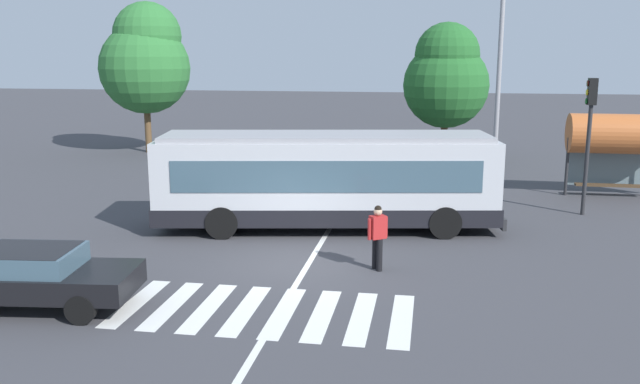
{
  "coord_description": "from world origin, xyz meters",
  "views": [
    {
      "loc": [
        3.47,
        -16.84,
        5.55
      ],
      "look_at": [
        0.07,
        3.24,
        1.3
      ],
      "focal_mm": 37.55,
      "sensor_mm": 36.0,
      "label": 1
    }
  ],
  "objects_px": {
    "pedestrian_crossing_street": "(378,234)",
    "parked_car_charcoal": "(346,149)",
    "background_tree_right": "(446,76)",
    "parked_car_champagne": "(291,146)",
    "foreground_sedan": "(32,275)",
    "traffic_light_far_corner": "(589,124)",
    "twin_arm_street_lamp": "(501,40)",
    "background_tree_left": "(146,59)",
    "city_transit_bus": "(326,180)",
    "bus_stop_shelter": "(617,135)",
    "parked_car_black": "(397,150)"
  },
  "relations": [
    {
      "from": "foreground_sedan",
      "to": "background_tree_left",
      "type": "xyz_separation_m",
      "value": [
        -7.27,
        22.89,
        4.43
      ]
    },
    {
      "from": "parked_car_charcoal",
      "to": "background_tree_right",
      "type": "height_order",
      "value": "background_tree_right"
    },
    {
      "from": "traffic_light_far_corner",
      "to": "background_tree_right",
      "type": "bearing_deg",
      "value": 111.56
    },
    {
      "from": "foreground_sedan",
      "to": "parked_car_champagne",
      "type": "bearing_deg",
      "value": 86.33
    },
    {
      "from": "background_tree_right",
      "to": "pedestrian_crossing_street",
      "type": "bearing_deg",
      "value": -95.72
    },
    {
      "from": "foreground_sedan",
      "to": "bus_stop_shelter",
      "type": "height_order",
      "value": "bus_stop_shelter"
    },
    {
      "from": "city_transit_bus",
      "to": "twin_arm_street_lamp",
      "type": "relative_size",
      "value": 1.11
    },
    {
      "from": "parked_car_champagne",
      "to": "foreground_sedan",
      "type": "bearing_deg",
      "value": -93.67
    },
    {
      "from": "city_transit_bus",
      "to": "parked_car_champagne",
      "type": "distance_m",
      "value": 13.81
    },
    {
      "from": "bus_stop_shelter",
      "to": "foreground_sedan",
      "type": "bearing_deg",
      "value": -137.13
    },
    {
      "from": "pedestrian_crossing_street",
      "to": "parked_car_black",
      "type": "distance_m",
      "value": 16.58
    },
    {
      "from": "background_tree_right",
      "to": "parked_car_charcoal",
      "type": "bearing_deg",
      "value": -154.04
    },
    {
      "from": "parked_car_champagne",
      "to": "background_tree_right",
      "type": "relative_size",
      "value": 0.65
    },
    {
      "from": "foreground_sedan",
      "to": "parked_car_charcoal",
      "type": "bearing_deg",
      "value": 78.18
    },
    {
      "from": "background_tree_right",
      "to": "parked_car_champagne",
      "type": "bearing_deg",
      "value": -165.99
    },
    {
      "from": "city_transit_bus",
      "to": "parked_car_champagne",
      "type": "height_order",
      "value": "city_transit_bus"
    },
    {
      "from": "pedestrian_crossing_street",
      "to": "bus_stop_shelter",
      "type": "xyz_separation_m",
      "value": [
        8.36,
        10.6,
        1.45
      ]
    },
    {
      "from": "bus_stop_shelter",
      "to": "pedestrian_crossing_street",
      "type": "bearing_deg",
      "value": -128.26
    },
    {
      "from": "parked_car_champagne",
      "to": "background_tree_right",
      "type": "xyz_separation_m",
      "value": [
        7.84,
        1.96,
        3.57
      ]
    },
    {
      "from": "city_transit_bus",
      "to": "bus_stop_shelter",
      "type": "distance_m",
      "value": 12.33
    },
    {
      "from": "city_transit_bus",
      "to": "parked_car_black",
      "type": "xyz_separation_m",
      "value": [
        1.52,
        12.68,
        -0.82
      ]
    },
    {
      "from": "parked_car_black",
      "to": "background_tree_left",
      "type": "xyz_separation_m",
      "value": [
        -14.11,
        2.39,
        4.43
      ]
    },
    {
      "from": "parked_car_charcoal",
      "to": "background_tree_right",
      "type": "distance_m",
      "value": 6.5
    },
    {
      "from": "pedestrian_crossing_street",
      "to": "parked_car_charcoal",
      "type": "height_order",
      "value": "pedestrian_crossing_street"
    },
    {
      "from": "parked_car_black",
      "to": "background_tree_left",
      "type": "distance_m",
      "value": 14.98
    },
    {
      "from": "parked_car_champagne",
      "to": "traffic_light_far_corner",
      "type": "distance_m",
      "value": 16.08
    },
    {
      "from": "city_transit_bus",
      "to": "pedestrian_crossing_street",
      "type": "relative_size",
      "value": 6.45
    },
    {
      "from": "city_transit_bus",
      "to": "parked_car_charcoal",
      "type": "height_order",
      "value": "city_transit_bus"
    },
    {
      "from": "foreground_sedan",
      "to": "traffic_light_far_corner",
      "type": "relative_size",
      "value": 0.99
    },
    {
      "from": "pedestrian_crossing_street",
      "to": "background_tree_right",
      "type": "xyz_separation_m",
      "value": [
        1.91,
        19.05,
        3.37
      ]
    },
    {
      "from": "background_tree_left",
      "to": "foreground_sedan",
      "type": "bearing_deg",
      "value": -72.39
    },
    {
      "from": "background_tree_right",
      "to": "city_transit_bus",
      "type": "bearing_deg",
      "value": -104.32
    },
    {
      "from": "city_transit_bus",
      "to": "background_tree_right",
      "type": "xyz_separation_m",
      "value": [
        3.87,
        15.15,
        2.75
      ]
    },
    {
      "from": "foreground_sedan",
      "to": "traffic_light_far_corner",
      "type": "distance_m",
      "value": 17.96
    },
    {
      "from": "background_tree_right",
      "to": "traffic_light_far_corner",
      "type": "bearing_deg",
      "value": -68.44
    },
    {
      "from": "city_transit_bus",
      "to": "twin_arm_street_lamp",
      "type": "height_order",
      "value": "twin_arm_street_lamp"
    },
    {
      "from": "parked_car_charcoal",
      "to": "traffic_light_far_corner",
      "type": "height_order",
      "value": "traffic_light_far_corner"
    },
    {
      "from": "parked_car_charcoal",
      "to": "foreground_sedan",
      "type": "bearing_deg",
      "value": -101.82
    },
    {
      "from": "parked_car_champagne",
      "to": "background_tree_left",
      "type": "relative_size",
      "value": 0.55
    },
    {
      "from": "traffic_light_far_corner",
      "to": "parked_car_champagne",
      "type": "bearing_deg",
      "value": 141.8
    },
    {
      "from": "parked_car_charcoal",
      "to": "parked_car_black",
      "type": "relative_size",
      "value": 1.0
    },
    {
      "from": "foreground_sedan",
      "to": "parked_car_black",
      "type": "height_order",
      "value": "same"
    },
    {
      "from": "pedestrian_crossing_street",
      "to": "twin_arm_street_lamp",
      "type": "relative_size",
      "value": 0.17
    },
    {
      "from": "foreground_sedan",
      "to": "parked_car_black",
      "type": "relative_size",
      "value": 1.04
    },
    {
      "from": "city_transit_bus",
      "to": "pedestrian_crossing_street",
      "type": "bearing_deg",
      "value": -63.28
    },
    {
      "from": "pedestrian_crossing_street",
      "to": "parked_car_champagne",
      "type": "bearing_deg",
      "value": 109.14
    },
    {
      "from": "foreground_sedan",
      "to": "twin_arm_street_lamp",
      "type": "distance_m",
      "value": 20.72
    },
    {
      "from": "parked_car_champagne",
      "to": "parked_car_black",
      "type": "xyz_separation_m",
      "value": [
        5.49,
        -0.51,
        0.0
      ]
    },
    {
      "from": "parked_car_charcoal",
      "to": "traffic_light_far_corner",
      "type": "xyz_separation_m",
      "value": [
        9.54,
        -9.41,
        2.4
      ]
    },
    {
      "from": "parked_car_charcoal",
      "to": "background_tree_right",
      "type": "relative_size",
      "value": 0.63
    }
  ]
}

